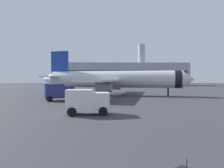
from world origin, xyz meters
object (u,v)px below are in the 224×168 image
(safety_cone_mid, at_px, (109,104))
(safety_cone_far, at_px, (64,95))
(airplane_at_gate, at_px, (113,79))
(service_truck, at_px, (59,91))
(cargo_van, at_px, (87,101))
(safety_cone_near, at_px, (81,92))

(safety_cone_mid, xyz_separation_m, safety_cone_far, (-9.67, 16.80, -0.01))
(airplane_at_gate, xyz_separation_m, safety_cone_mid, (-1.11, -19.16, -3.32))
(service_truck, height_order, cargo_van, service_truck)
(cargo_van, bearing_deg, service_truck, 114.68)
(service_truck, height_order, safety_cone_near, service_truck)
(safety_cone_mid, height_order, safety_cone_far, safety_cone_mid)
(airplane_at_gate, distance_m, safety_cone_far, 11.52)
(safety_cone_near, xyz_separation_m, safety_cone_mid, (7.16, -25.95, -0.04))
(airplane_at_gate, distance_m, service_truck, 15.01)
(cargo_van, distance_m, safety_cone_near, 32.13)
(service_truck, bearing_deg, airplane_at_gate, 49.40)
(cargo_van, relative_size, safety_cone_far, 6.68)
(service_truck, bearing_deg, safety_cone_mid, -42.60)
(cargo_van, xyz_separation_m, safety_cone_mid, (2.29, 5.79, -1.11))
(service_truck, distance_m, cargo_van, 15.04)
(airplane_at_gate, height_order, cargo_van, airplane_at_gate)
(safety_cone_far, bearing_deg, cargo_van, -71.91)
(airplane_at_gate, distance_m, safety_cone_near, 11.19)
(safety_cone_near, bearing_deg, safety_cone_far, -105.29)
(airplane_at_gate, xyz_separation_m, safety_cone_far, (-10.78, -2.37, -3.32))
(airplane_at_gate, relative_size, safety_cone_near, 46.31)
(airplane_at_gate, xyz_separation_m, cargo_van, (-3.40, -24.95, -2.21))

